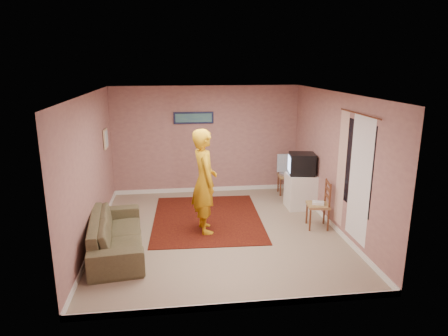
{
  "coord_description": "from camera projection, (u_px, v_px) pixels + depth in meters",
  "views": [
    {
      "loc": [
        -0.78,
        -7.0,
        3.12
      ],
      "look_at": [
        0.19,
        0.6,
        1.09
      ],
      "focal_mm": 32.0,
      "sensor_mm": 36.0,
      "label": 1
    }
  ],
  "objects": [
    {
      "name": "baseboard_front",
      "position": [
        239.0,
        305.0,
        5.21
      ],
      "size": [
        4.5,
        0.02,
        0.1
      ],
      "primitive_type": "cube",
      "color": "white",
      "rests_on": "ground"
    },
    {
      "name": "crt_tv",
      "position": [
        302.0,
        164.0,
        8.62
      ],
      "size": [
        0.61,
        0.57,
        0.46
      ],
      "rotation": [
        0.0,
        0.0,
        -0.17
      ],
      "color": "black",
      "rests_on": "tv_cabinet"
    },
    {
      "name": "baseboard_right",
      "position": [
        331.0,
        223.0,
        7.87
      ],
      "size": [
        0.02,
        5.0,
        0.1
      ],
      "primitive_type": "cube",
      "color": "white",
      "rests_on": "ground"
    },
    {
      "name": "dvd_player",
      "position": [
        287.0,
        174.0,
        9.68
      ],
      "size": [
        0.37,
        0.32,
        0.05
      ],
      "primitive_type": "cube",
      "rotation": [
        0.0,
        0.0,
        0.32
      ],
      "color": "silver",
      "rests_on": "chair_a"
    },
    {
      "name": "game_console",
      "position": [
        318.0,
        203.0,
        7.68
      ],
      "size": [
        0.26,
        0.23,
        0.05
      ],
      "primitive_type": "cube",
      "rotation": [
        0.0,
        0.0,
        -0.35
      ],
      "color": "white",
      "rests_on": "chair_b"
    },
    {
      "name": "picture_back",
      "position": [
        194.0,
        118.0,
        9.46
      ],
      "size": [
        0.95,
        0.04,
        0.28
      ],
      "color": "#151A3C",
      "rests_on": "wall_back"
    },
    {
      "name": "curtain_floral",
      "position": [
        341.0,
        169.0,
        7.22
      ],
      "size": [
        0.01,
        0.35,
        2.1
      ],
      "primitive_type": "cube",
      "color": "silver",
      "rests_on": "wall_right"
    },
    {
      "name": "baseboard_back",
      "position": [
        207.0,
        189.0,
        9.98
      ],
      "size": [
        4.5,
        0.02,
        0.1
      ],
      "primitive_type": "cube",
      "color": "white",
      "rests_on": "ground"
    },
    {
      "name": "area_rug",
      "position": [
        207.0,
        218.0,
        8.23
      ],
      "size": [
        2.28,
        2.8,
        0.01
      ],
      "primitive_type": "cube",
      "rotation": [
        0.0,
        0.0,
        -0.04
      ],
      "color": "black",
      "rests_on": "ground"
    },
    {
      "name": "window",
      "position": [
        357.0,
        166.0,
        6.65
      ],
      "size": [
        0.01,
        1.1,
        1.5
      ],
      "primitive_type": "cube",
      "color": "black",
      "rests_on": "wall_right"
    },
    {
      "name": "ceiling",
      "position": [
        217.0,
        93.0,
        6.94
      ],
      "size": [
        4.5,
        5.0,
        0.02
      ],
      "primitive_type": "cube",
      "color": "white",
      "rests_on": "wall_back"
    },
    {
      "name": "blue_throw",
      "position": [
        286.0,
        163.0,
        9.76
      ],
      "size": [
        0.42,
        0.05,
        0.44
      ],
      "primitive_type": "cube",
      "color": "#87B4DD",
      "rests_on": "chair_a"
    },
    {
      "name": "sofa",
      "position": [
        116.0,
        233.0,
        6.76
      ],
      "size": [
        1.08,
        2.22,
        0.63
      ],
      "primitive_type": "imported",
      "rotation": [
        0.0,
        0.0,
        1.69
      ],
      "color": "brown",
      "rests_on": "ground"
    },
    {
      "name": "curtain_rod",
      "position": [
        359.0,
        114.0,
        6.42
      ],
      "size": [
        0.02,
        1.4,
        0.02
      ],
      "primitive_type": "cylinder",
      "rotation": [
        1.57,
        0.0,
        0.0
      ],
      "color": "brown",
      "rests_on": "wall_right"
    },
    {
      "name": "wall_right",
      "position": [
        336.0,
        162.0,
        7.55
      ],
      "size": [
        0.02,
        5.0,
        2.6
      ],
      "primitive_type": "cube",
      "color": "#A9796F",
      "rests_on": "ground"
    },
    {
      "name": "chair_a",
      "position": [
        287.0,
        172.0,
        9.67
      ],
      "size": [
        0.45,
        0.43,
        0.5
      ],
      "rotation": [
        0.0,
        0.0,
        -0.09
      ],
      "color": "#A69450",
      "rests_on": "ground"
    },
    {
      "name": "wall_back",
      "position": [
        206.0,
        140.0,
        9.67
      ],
      "size": [
        4.5,
        0.02,
        2.6
      ],
      "primitive_type": "cube",
      "color": "#A9796F",
      "rests_on": "ground"
    },
    {
      "name": "wall_front",
      "position": [
        241.0,
        216.0,
        4.88
      ],
      "size": [
        4.5,
        0.02,
        2.6
      ],
      "primitive_type": "cube",
      "color": "#A9796F",
      "rests_on": "ground"
    },
    {
      "name": "picture_left",
      "position": [
        106.0,
        139.0,
        8.48
      ],
      "size": [
        0.04,
        0.38,
        0.42
      ],
      "color": "beige",
      "rests_on": "wall_left"
    },
    {
      "name": "chair_b",
      "position": [
        318.0,
        199.0,
        7.67
      ],
      "size": [
        0.46,
        0.48,
        0.51
      ],
      "rotation": [
        0.0,
        0.0,
        -1.72
      ],
      "color": "#A69450",
      "rests_on": "ground"
    },
    {
      "name": "ground",
      "position": [
        218.0,
        231.0,
        7.61
      ],
      "size": [
        5.0,
        5.0,
        0.0
      ],
      "primitive_type": "plane",
      "color": "gray",
      "rests_on": "ground"
    },
    {
      "name": "tv_cabinet",
      "position": [
        300.0,
        191.0,
        8.78
      ],
      "size": [
        0.6,
        0.55,
        0.77
      ],
      "primitive_type": "cube",
      "color": "white",
      "rests_on": "ground"
    },
    {
      "name": "curtain_sheer",
      "position": [
        360.0,
        180.0,
        6.55
      ],
      "size": [
        0.01,
        0.75,
        2.1
      ],
      "primitive_type": "cube",
      "color": "white",
      "rests_on": "wall_right"
    },
    {
      "name": "baseboard_left",
      "position": [
        97.0,
        235.0,
        7.32
      ],
      "size": [
        0.02,
        5.0,
        0.1
      ],
      "primitive_type": "cube",
      "color": "white",
      "rests_on": "ground"
    },
    {
      "name": "person",
      "position": [
        204.0,
        181.0,
        7.4
      ],
      "size": [
        0.58,
        0.79,
        1.97
      ],
      "primitive_type": "imported",
      "rotation": [
        0.0,
        0.0,
        1.73
      ],
      "color": "orange",
      "rests_on": "ground"
    },
    {
      "name": "wall_left",
      "position": [
        91.0,
        170.0,
        7.0
      ],
      "size": [
        0.02,
        5.0,
        2.6
      ],
      "primitive_type": "cube",
      "color": "#A9796F",
      "rests_on": "ground"
    }
  ]
}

